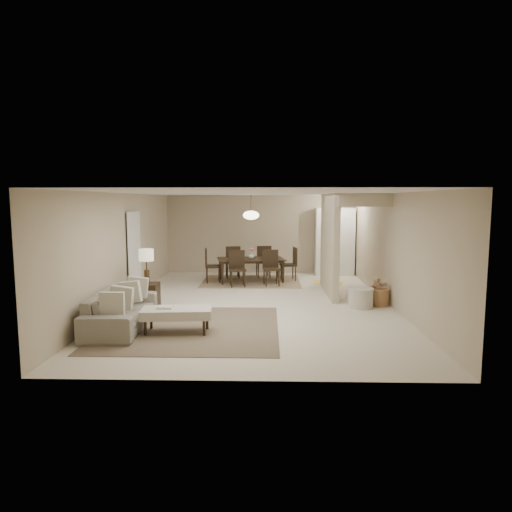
{
  "coord_description": "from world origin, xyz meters",
  "views": [
    {
      "loc": [
        0.25,
        -10.2,
        2.34
      ],
      "look_at": [
        -0.02,
        0.36,
        1.05
      ],
      "focal_mm": 32.0,
      "sensor_mm": 36.0,
      "label": 1
    }
  ],
  "objects_px": {
    "pantry_cabinet": "(334,242)",
    "side_table": "(147,295)",
    "ottoman_bench": "(177,313)",
    "dining_table": "(251,270)",
    "wicker_basket": "(379,297)",
    "round_pouf": "(361,298)",
    "sofa": "(121,310)"
  },
  "relations": [
    {
      "from": "pantry_cabinet",
      "to": "side_table",
      "type": "xyz_separation_m",
      "value": [
        -4.75,
        -4.55,
        -0.79
      ]
    },
    {
      "from": "sofa",
      "to": "round_pouf",
      "type": "height_order",
      "value": "sofa"
    },
    {
      "from": "sofa",
      "to": "wicker_basket",
      "type": "height_order",
      "value": "sofa"
    },
    {
      "from": "sofa",
      "to": "dining_table",
      "type": "bearing_deg",
      "value": -27.31
    },
    {
      "from": "sofa",
      "to": "ottoman_bench",
      "type": "distance_m",
      "value": 1.13
    },
    {
      "from": "ottoman_bench",
      "to": "pantry_cabinet",
      "type": "bearing_deg",
      "value": 55.59
    },
    {
      "from": "ottoman_bench",
      "to": "side_table",
      "type": "distance_m",
      "value": 2.21
    },
    {
      "from": "wicker_basket",
      "to": "round_pouf",
      "type": "bearing_deg",
      "value": -151.55
    },
    {
      "from": "round_pouf",
      "to": "ottoman_bench",
      "type": "bearing_deg",
      "value": -151.31
    },
    {
      "from": "pantry_cabinet",
      "to": "side_table",
      "type": "height_order",
      "value": "pantry_cabinet"
    },
    {
      "from": "wicker_basket",
      "to": "dining_table",
      "type": "height_order",
      "value": "dining_table"
    },
    {
      "from": "pantry_cabinet",
      "to": "wicker_basket",
      "type": "relative_size",
      "value": 4.77
    },
    {
      "from": "side_table",
      "to": "dining_table",
      "type": "relative_size",
      "value": 0.28
    },
    {
      "from": "pantry_cabinet",
      "to": "round_pouf",
      "type": "distance_m",
      "value": 4.58
    },
    {
      "from": "side_table",
      "to": "round_pouf",
      "type": "height_order",
      "value": "side_table"
    },
    {
      "from": "pantry_cabinet",
      "to": "dining_table",
      "type": "height_order",
      "value": "pantry_cabinet"
    },
    {
      "from": "ottoman_bench",
      "to": "dining_table",
      "type": "bearing_deg",
      "value": 72.98
    },
    {
      "from": "round_pouf",
      "to": "dining_table",
      "type": "distance_m",
      "value": 4.05
    },
    {
      "from": "sofa",
      "to": "ottoman_bench",
      "type": "bearing_deg",
      "value": -108.16
    },
    {
      "from": "ottoman_bench",
      "to": "side_table",
      "type": "bearing_deg",
      "value": 113.46
    },
    {
      "from": "round_pouf",
      "to": "wicker_basket",
      "type": "relative_size",
      "value": 1.26
    },
    {
      "from": "sofa",
      "to": "wicker_basket",
      "type": "bearing_deg",
      "value": -72.25
    },
    {
      "from": "pantry_cabinet",
      "to": "side_table",
      "type": "distance_m",
      "value": 6.62
    },
    {
      "from": "side_table",
      "to": "pantry_cabinet",
      "type": "bearing_deg",
      "value": 43.77
    },
    {
      "from": "side_table",
      "to": "dining_table",
      "type": "bearing_deg",
      "value": 56.02
    },
    {
      "from": "ottoman_bench",
      "to": "round_pouf",
      "type": "xyz_separation_m",
      "value": [
        3.65,
        2.0,
        -0.14
      ]
    },
    {
      "from": "dining_table",
      "to": "round_pouf",
      "type": "bearing_deg",
      "value": -61.15
    },
    {
      "from": "ottoman_bench",
      "to": "round_pouf",
      "type": "bearing_deg",
      "value": 24.01
    },
    {
      "from": "ottoman_bench",
      "to": "dining_table",
      "type": "xyz_separation_m",
      "value": [
        1.13,
        5.17,
        -0.02
      ]
    },
    {
      "from": "pantry_cabinet",
      "to": "dining_table",
      "type": "relative_size",
      "value": 1.1
    },
    {
      "from": "pantry_cabinet",
      "to": "round_pouf",
      "type": "height_order",
      "value": "pantry_cabinet"
    },
    {
      "from": "sofa",
      "to": "dining_table",
      "type": "distance_m",
      "value": 5.35
    }
  ]
}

